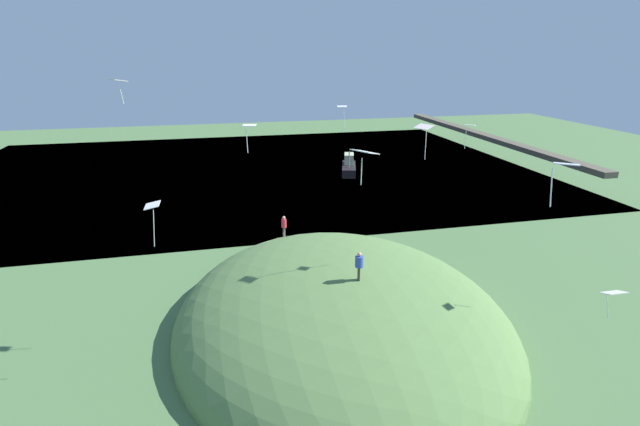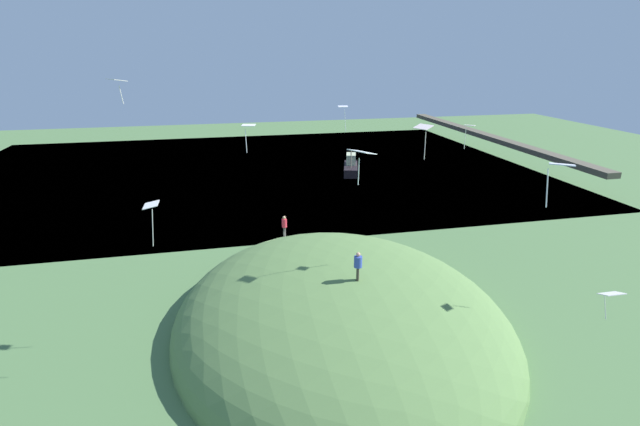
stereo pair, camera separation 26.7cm
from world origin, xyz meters
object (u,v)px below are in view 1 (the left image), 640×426
Objects in this scene: kite_3 at (469,128)px; kite_7 at (564,167)px; person_on_hilltop at (359,263)px; kite_6 at (364,153)px; person_watching_kites at (284,224)px; kite_5 at (117,81)px; boat_on_lake at (349,166)px; kite_9 at (424,128)px; kite_4 at (249,127)px; kite_1 at (152,207)px; kite_8 at (613,294)px; kite_0 at (342,108)px.

kite_7 is at bearing -18.99° from kite_3.
kite_6 is at bearing -173.78° from person_on_hilltop.
person_watching_kites is 1.37× the size of kite_5.
kite_9 is (37.29, -6.74, 11.23)m from boat_on_lake.
person_watching_kites is 13.67m from kite_4.
kite_1 reaches higher than kite_8.
person_on_hilltop is 0.95× the size of person_watching_kites.
kite_5 is 0.67× the size of kite_9.
kite_4 is 9.96m from kite_9.
boat_on_lake is 4.38× the size of kite_7.
person_on_hilltop is 9.62m from kite_6.
kite_1 is (15.88, -14.14, -2.71)m from kite_0.
kite_4 is 1.16× the size of kite_5.
kite_9 is (-1.82, 15.06, 3.08)m from kite_1.
kite_5 is 0.97× the size of kite_8.
kite_7 reaches higher than kite_6.
kite_0 is 19.76m from kite_5.
kite_6 is at bearing -50.02° from kite_3.
kite_8 is at bearing 42.95° from kite_4.
kite_9 reaches higher than person_on_hilltop.
kite_6 reaches higher than boat_on_lake.
kite_5 is at bearing -18.40° from person_watching_kites.
kite_5 is at bearing 93.73° from person_on_hilltop.
kite_4 reaches higher than kite_0.
kite_1 is 1.60× the size of kite_3.
kite_3 is 14.20m from kite_7.
kite_1 is at bearing -41.69° from kite_0.
kite_8 is (13.14, 12.23, -4.70)m from kite_4.
kite_8 is (4.67, 8.46, -4.83)m from kite_6.
kite_5 is at bearing -160.18° from kite_1.
kite_6 is 10.80m from kite_8.
kite_0 is (23.23, -7.66, 10.87)m from boat_on_lake.
kite_5 is at bearing -137.78° from kite_7.
person_watching_kites is at bearing -178.19° from kite_6.
boat_on_lake is at bearing 161.75° from kite_0.
kite_1 is at bearing 19.82° from kite_5.
kite_8 is at bearing 6.96° from kite_0.
kite_9 is at bearing -97.19° from kite_3.
person_on_hilltop is 0.87× the size of kite_9.
kite_0 is at bearing 126.61° from kite_5.
person_on_hilltop is at bearing -12.03° from kite_0.
kite_6 reaches higher than person_on_hilltop.
kite_0 is 1.14× the size of kite_9.
kite_3 is at bearing 94.77° from kite_1.
boat_on_lake is 41.06m from person_on_hilltop.
kite_5 is at bearing -53.39° from kite_0.
person_watching_kites is at bearing 161.37° from kite_4.
kite_7 reaches higher than kite_9.
kite_4 reaches higher than kite_8.
person_watching_kites is 15.82m from kite_1.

